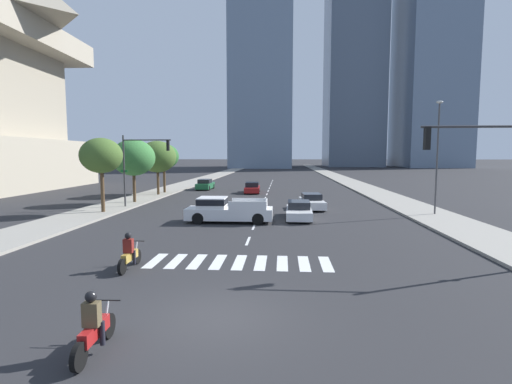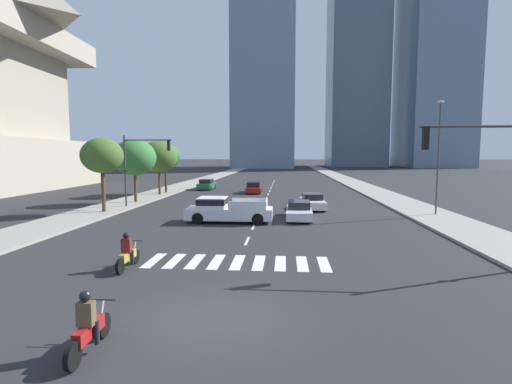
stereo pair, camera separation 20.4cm
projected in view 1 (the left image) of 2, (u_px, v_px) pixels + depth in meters
The scene contains 22 objects.
ground_plane at pixel (217, 317), 10.59m from camera, with size 800.00×800.00×0.00m, color #28282B.
sidewalk_east at pixel (388, 198), 39.49m from camera, with size 4.00×260.00×0.15m, color gray.
sidewalk_west at pixel (148, 196), 41.26m from camera, with size 4.00×260.00×0.15m, color gray.
crosswalk_near at pixel (239, 262), 15.99m from camera, with size 7.65×2.28×0.01m.
lane_divider_center at pixel (267, 194), 43.79m from camera, with size 0.14×50.00×0.01m.
motorcycle_lead at pixel (130, 255), 14.99m from camera, with size 0.70×2.06×1.49m.
motorcycle_trailing at pixel (94, 328), 8.60m from camera, with size 0.70×2.06×1.49m.
pickup_truck at pixel (225, 210), 25.51m from camera, with size 5.77×2.13×1.67m.
sedan_white_0 at pixel (299, 211), 26.95m from camera, with size 1.86×4.71×1.23m.
sedan_red_1 at pixel (252, 188), 45.24m from camera, with size 1.92×4.57×1.28m.
sedan_green_2 at pixel (205, 185), 49.87m from camera, with size 1.81×4.37×1.36m.
sedan_white_3 at pixel (312, 202), 31.99m from camera, with size 2.03×4.71×1.27m.
traffic_signal_near at pixel (496, 163), 14.89m from camera, with size 4.94×0.28×5.84m.
traffic_signal_far at pixel (141, 158), 31.87m from camera, with size 4.36×0.28×5.99m.
street_lamp_east at pixel (438, 150), 27.74m from camera, with size 0.50×0.24×8.24m.
street_tree_nearest at pixel (101, 156), 28.84m from camera, with size 3.14×3.14×5.64m.
street_tree_second at pixel (133, 158), 35.06m from camera, with size 3.93×3.93×5.78m.
street_tree_third at pixel (157, 157), 41.80m from camera, with size 4.08×4.08×5.89m.
street_tree_fourth at pixel (164, 156), 44.05m from camera, with size 3.43×3.43×5.65m.
office_tower_left_skyline at pixel (262, 19), 131.80m from camera, with size 21.26×23.32×103.56m.
office_tower_center_skyline at pixel (354, 44), 148.88m from camera, with size 20.91×25.79×102.69m.
office_tower_right_skyline at pixel (433, 23), 139.43m from camera, with size 21.60×29.54×106.11m.
Camera 1 is at (1.79, -10.11, 4.49)m, focal length 26.75 mm.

